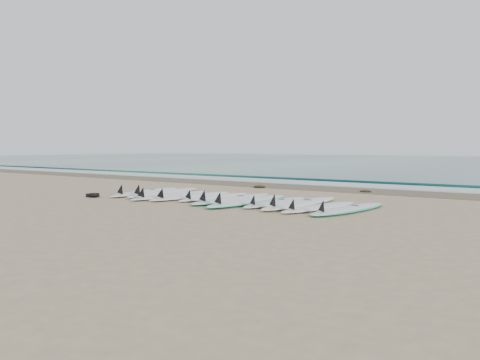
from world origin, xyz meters
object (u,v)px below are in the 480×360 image
Objects in this scene: surfboard_5 at (232,199)px; surfboard_10 at (348,209)px; surfboard_0 at (144,192)px; leash_coil at (93,195)px.

surfboard_5 is 1.11× the size of surfboard_10.
surfboard_10 is (5.53, -0.03, -0.01)m from surfboard_0.
surfboard_0 is at bearing -177.81° from surfboard_5.
surfboard_10 is (2.76, -0.08, -0.01)m from surfboard_5.
surfboard_0 is at bearing 70.69° from leash_coil.
surfboard_0 is 2.77m from surfboard_5.
surfboard_10 is at bearing 11.45° from leash_coil.
leash_coil is at bearing -160.74° from surfboard_10.
surfboard_10 is 6.09m from leash_coil.
surfboard_0 is at bearing -172.55° from surfboard_10.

